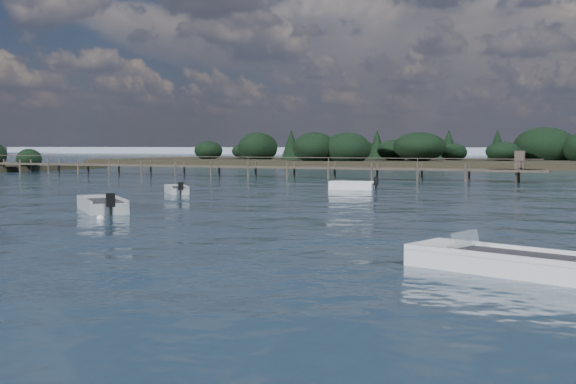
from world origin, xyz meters
The scene contains 9 objects.
ground centered at (0.00, 60.00, 0.00)m, with size 400.00×400.00×0.00m, color #162635.
dinghy_mid_grey centered at (-11.19, 11.55, 0.17)m, with size 4.63×4.46×1.28m.
tender_far_grey centered at (-14.90, 23.79, 0.15)m, with size 2.85×2.97×1.06m.
tender_far_white centered at (-5.72, 32.40, 0.17)m, with size 3.53×1.63×1.19m.
dinghy_mid_white_a centered at (8.83, 2.15, 0.15)m, with size 5.11×3.16×1.18m.
buoy_b centered at (9.09, 2.93, 0.00)m, with size 0.32×0.32×0.32m, color white.
buoy_c centered at (-8.80, 8.48, 0.00)m, with size 0.32×0.32×0.32m, color white.
jetty centered at (-21.74, 47.99, 0.98)m, with size 64.50×3.20×3.40m.
distant_haze centered at (-90.00, 230.00, 0.00)m, with size 280.00×20.00×2.40m, color #90A0B2.
Camera 1 is at (11.32, -16.39, 3.16)m, focal length 45.00 mm.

